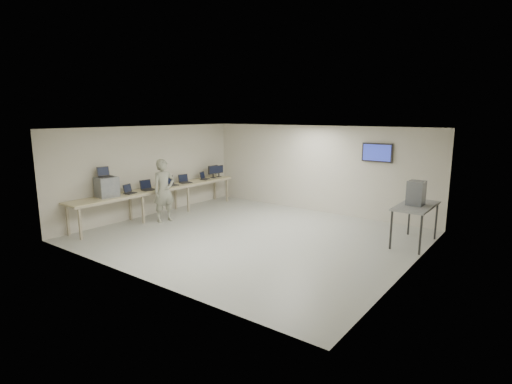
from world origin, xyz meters
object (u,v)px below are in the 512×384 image
Objects in this scene: workbench at (160,190)px; side_table at (416,208)px; equipment_box at (107,187)px; soldier at (164,191)px.

workbench is 7.43m from side_table.
side_table is (7.25, 3.68, -0.26)m from equipment_box.
equipment_box is 8.13m from side_table.
side_table is at bearing -58.60° from soldier.
soldier is (0.67, 1.44, -0.24)m from equipment_box.
side_table is (7.19, 1.88, 0.09)m from workbench.
equipment_box is 0.30× the size of soldier.
equipment_box is 0.34× the size of side_table.
soldier is at bearing -30.51° from workbench.
side_table is at bearing 14.65° from workbench.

